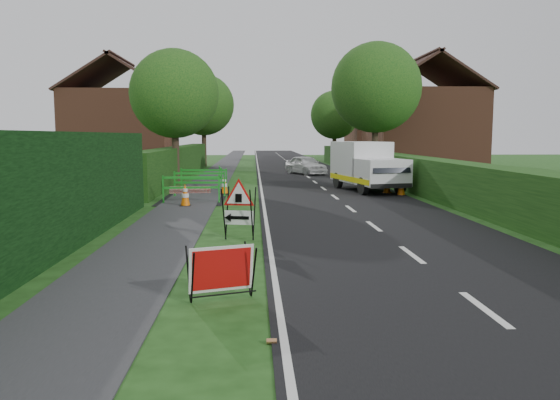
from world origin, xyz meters
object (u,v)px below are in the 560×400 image
works_van (366,165)px  triangle_sign (237,205)px  hatchback_car (306,165)px  red_rect_sign (222,270)px

works_van → triangle_sign: bearing=-126.7°
triangle_sign → hatchback_car: triangle_sign is taller
works_van → red_rect_sign: bearing=-120.3°
hatchback_car → red_rect_sign: bearing=-121.6°
hatchback_car → works_van: bearing=-104.3°
red_rect_sign → hatchback_car: (3.76, 26.32, 0.14)m
red_rect_sign → hatchback_car: bearing=63.3°
red_rect_sign → works_van: works_van is taller
red_rect_sign → hatchback_car: size_ratio=0.30×
red_rect_sign → works_van: size_ratio=0.22×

